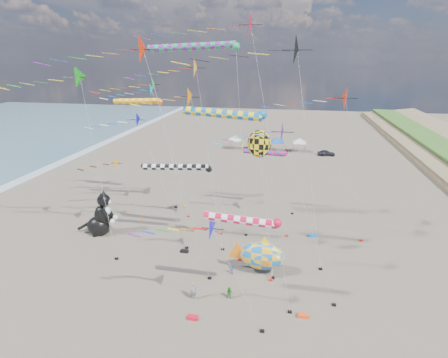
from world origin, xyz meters
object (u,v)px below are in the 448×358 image
at_px(fish_inflatable, 262,256).
at_px(parked_car, 326,153).
at_px(cat_inflatable, 99,213).
at_px(child_green, 230,293).
at_px(child_blue, 232,269).
at_px(person_adult, 193,291).

relative_size(fish_inflatable, parked_car, 1.57).
bearing_deg(cat_inflatable, fish_inflatable, -22.46).
distance_m(fish_inflatable, child_green, 5.31).
xyz_separation_m(child_green, parked_car, (12.58, 52.41, 0.03)).
distance_m(fish_inflatable, parked_car, 49.01).
relative_size(fish_inflatable, child_blue, 5.48).
bearing_deg(person_adult, child_blue, 29.64).
bearing_deg(fish_inflatable, parked_car, 78.07).
relative_size(child_green, parked_car, 0.33).
distance_m(cat_inflatable, parked_car, 52.96).
relative_size(cat_inflatable, parked_car, 1.50).
xyz_separation_m(fish_inflatable, parked_car, (10.13, 47.93, -1.44)).
height_order(fish_inflatable, child_blue, fish_inflatable).
xyz_separation_m(cat_inflatable, child_green, (17.88, -9.14, -2.23)).
distance_m(fish_inflatable, person_adult, 7.76).
bearing_deg(fish_inflatable, cat_inflatable, 167.08).
distance_m(cat_inflatable, child_green, 20.20).
bearing_deg(child_blue, parked_car, 56.34).
height_order(person_adult, parked_car, person_adult).
distance_m(cat_inflatable, fish_inflatable, 20.87).
xyz_separation_m(fish_inflatable, child_green, (-2.45, -4.48, -1.47)).
bearing_deg(child_green, fish_inflatable, 57.72).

